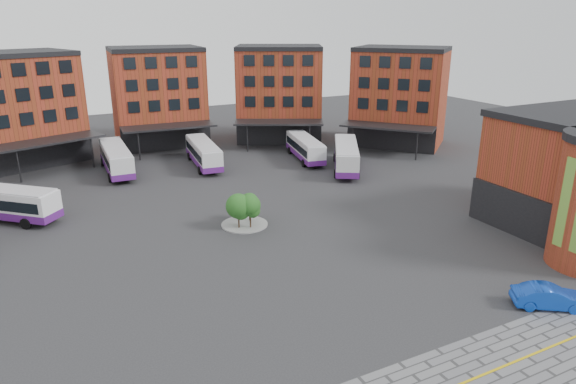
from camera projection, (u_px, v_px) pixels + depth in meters
name	position (u px, v px, depth m)	size (l,w,h in m)	color
ground	(282.00, 285.00, 37.69)	(160.00, 160.00, 0.00)	#28282B
main_building	(115.00, 112.00, 65.56)	(94.14, 42.48, 14.60)	maroon
tree_island	(245.00, 207.00, 47.59)	(4.40, 4.40, 3.41)	gray
bus_b	(1.00, 203.00, 49.30)	(10.54, 9.93, 3.32)	white
bus_c	(116.00, 158.00, 64.58)	(3.36, 12.12, 3.39)	silver
bus_d	(203.00, 153.00, 67.52)	(3.89, 11.69, 3.23)	silver
bus_e	(305.00, 148.00, 70.58)	(4.82, 11.31, 3.11)	silver
bus_f	(346.00, 156.00, 65.84)	(8.69, 11.82, 3.42)	silver
blue_car	(549.00, 297.00, 34.60)	(1.68, 4.80, 1.58)	#0D3AB1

